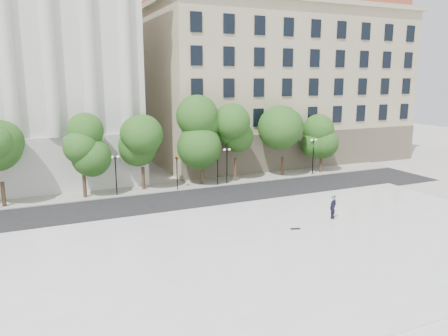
{
  "coord_description": "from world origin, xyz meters",
  "views": [
    {
      "loc": [
        -13.88,
        -21.18,
        11.9
      ],
      "look_at": [
        0.18,
        10.0,
        4.79
      ],
      "focal_mm": 35.0,
      "sensor_mm": 36.0,
      "label": 1
    }
  ],
  "objects_px": {
    "person_lying": "(332,216)",
    "skateboard": "(295,229)",
    "traffic_light_east": "(218,153)",
    "traffic_light_west": "(177,157)"
  },
  "relations": [
    {
      "from": "traffic_light_east",
      "to": "person_lying",
      "type": "xyz_separation_m",
      "value": [
        3.52,
        -15.73,
        -2.98
      ]
    },
    {
      "from": "traffic_light_west",
      "to": "skateboard",
      "type": "distance_m",
      "value": 17.42
    },
    {
      "from": "traffic_light_east",
      "to": "skateboard",
      "type": "height_order",
      "value": "traffic_light_east"
    },
    {
      "from": "traffic_light_west",
      "to": "person_lying",
      "type": "distance_m",
      "value": 18.0
    },
    {
      "from": "traffic_light_west",
      "to": "person_lying",
      "type": "bearing_deg",
      "value": -62.35
    },
    {
      "from": "person_lying",
      "to": "skateboard",
      "type": "distance_m",
      "value": 4.33
    },
    {
      "from": "traffic_light_west",
      "to": "traffic_light_east",
      "type": "relative_size",
      "value": 0.99
    },
    {
      "from": "traffic_light_east",
      "to": "skateboard",
      "type": "xyz_separation_m",
      "value": [
        -0.7,
        -16.65,
        -3.2
      ]
    },
    {
      "from": "skateboard",
      "to": "traffic_light_east",
      "type": "bearing_deg",
      "value": 105.51
    },
    {
      "from": "traffic_light_west",
      "to": "traffic_light_east",
      "type": "distance_m",
      "value": 4.72
    }
  ]
}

